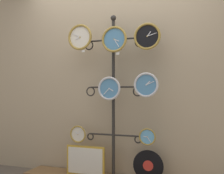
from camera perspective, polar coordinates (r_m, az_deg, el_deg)
shop_wall at (r=3.29m, az=1.23°, el=4.83°), size 4.40×0.04×2.80m
display_stand at (r=3.13m, az=0.31°, el=-6.99°), size 0.76×0.35×1.98m
clock_top_left at (r=3.24m, az=-6.97°, el=10.71°), size 0.32×0.04×0.32m
clock_top_center at (r=3.06m, az=0.51°, el=10.34°), size 0.30×0.04×0.30m
clock_top_right at (r=2.99m, az=7.68°, el=10.87°), size 0.30×0.04×0.30m
clock_middle_center at (r=3.01m, az=-0.59°, el=-0.32°), size 0.27×0.04×0.27m
clock_middle_right at (r=2.90m, az=7.45°, el=0.46°), size 0.28×0.04×0.28m
clock_bottom_left at (r=3.25m, az=-7.38°, el=-10.14°), size 0.21×0.04×0.21m
clock_bottom_right at (r=2.96m, az=7.72°, el=-10.68°), size 0.19×0.04×0.19m
vinyl_record at (r=3.09m, az=7.86°, el=-16.60°), size 0.35×0.01×0.35m
picture_frame at (r=3.27m, az=-5.83°, el=-15.68°), size 0.49×0.02×0.35m
price_tag_upper at (r=3.19m, az=-6.28°, el=7.80°), size 0.04×0.00×0.03m
price_tag_mid at (r=3.02m, az=1.25°, el=7.33°), size 0.04×0.00×0.03m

